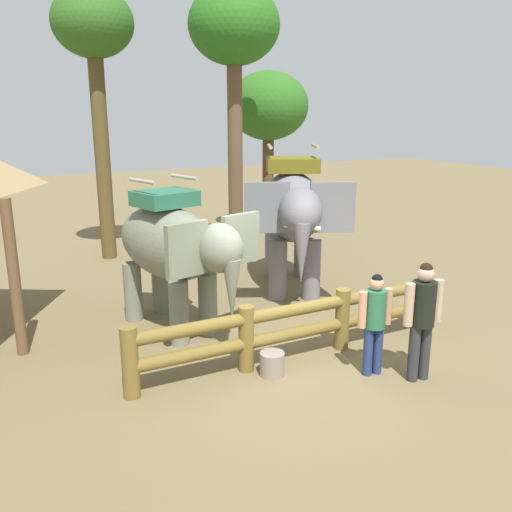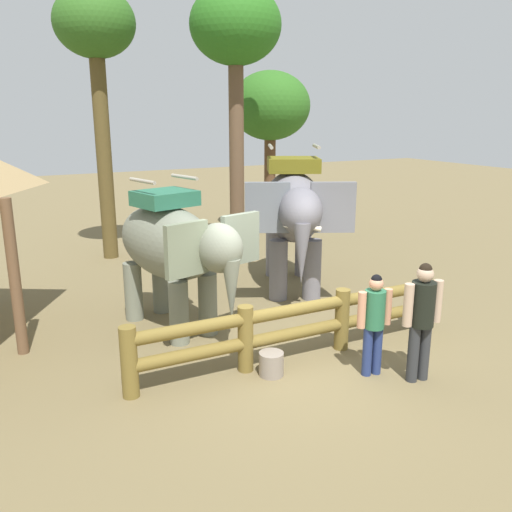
{
  "view_description": "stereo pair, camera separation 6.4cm",
  "coord_description": "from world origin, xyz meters",
  "px_view_note": "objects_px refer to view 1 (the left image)",
  "views": [
    {
      "loc": [
        -4.3,
        -6.68,
        3.86
      ],
      "look_at": [
        0.0,
        1.48,
        1.4
      ],
      "focal_mm": 37.61,
      "sensor_mm": 36.0,
      "label": 1
    },
    {
      "loc": [
        -4.24,
        -6.71,
        3.86
      ],
      "look_at": [
        0.0,
        1.48,
        1.4
      ],
      "focal_mm": 37.61,
      "sensor_mm": 36.0,
      "label": 2
    }
  ],
  "objects_px": {
    "tourist_man_in_blue": "(375,317)",
    "tree_back_center": "(94,38)",
    "log_fence": "(296,324)",
    "tree_far_right": "(268,108)",
    "tourist_woman_in_black": "(422,314)",
    "elephant_center": "(293,211)",
    "elephant_near_left": "(173,247)",
    "tree_far_left": "(234,35)",
    "feed_bucket": "(272,364)"
  },
  "relations": [
    {
      "from": "elephant_near_left",
      "to": "tree_far_right",
      "type": "height_order",
      "value": "tree_far_right"
    },
    {
      "from": "tourist_woman_in_black",
      "to": "feed_bucket",
      "type": "bearing_deg",
      "value": 148.7
    },
    {
      "from": "tourist_man_in_blue",
      "to": "feed_bucket",
      "type": "xyz_separation_m",
      "value": [
        -1.37,
        0.68,
        -0.74
      ]
    },
    {
      "from": "tree_back_center",
      "to": "tourist_man_in_blue",
      "type": "bearing_deg",
      "value": -77.4
    },
    {
      "from": "tourist_woman_in_black",
      "to": "elephant_center",
      "type": "bearing_deg",
      "value": 83.11
    },
    {
      "from": "log_fence",
      "to": "tourist_man_in_blue",
      "type": "relative_size",
      "value": 3.52
    },
    {
      "from": "log_fence",
      "to": "elephant_center",
      "type": "height_order",
      "value": "elephant_center"
    },
    {
      "from": "log_fence",
      "to": "tree_far_left",
      "type": "distance_m",
      "value": 8.4
    },
    {
      "from": "tree_far_right",
      "to": "log_fence",
      "type": "bearing_deg",
      "value": -116.26
    },
    {
      "from": "elephant_center",
      "to": "log_fence",
      "type": "bearing_deg",
      "value": -120.25
    },
    {
      "from": "elephant_center",
      "to": "tree_back_center",
      "type": "bearing_deg",
      "value": 122.4
    },
    {
      "from": "tree_far_right",
      "to": "elephant_near_left",
      "type": "bearing_deg",
      "value": -130.33
    },
    {
      "from": "tree_far_left",
      "to": "tree_back_center",
      "type": "xyz_separation_m",
      "value": [
        -3.18,
        1.48,
        -0.09
      ]
    },
    {
      "from": "tree_back_center",
      "to": "tree_far_right",
      "type": "bearing_deg",
      "value": 8.2
    },
    {
      "from": "tourist_man_in_blue",
      "to": "feed_bucket",
      "type": "distance_m",
      "value": 1.7
    },
    {
      "from": "tree_far_left",
      "to": "tree_far_right",
      "type": "distance_m",
      "value": 3.65
    },
    {
      "from": "feed_bucket",
      "to": "tree_back_center",
      "type": "bearing_deg",
      "value": 94.18
    },
    {
      "from": "log_fence",
      "to": "tree_far_right",
      "type": "relative_size",
      "value": 1.08
    },
    {
      "from": "log_fence",
      "to": "tree_back_center",
      "type": "distance_m",
      "value": 9.38
    },
    {
      "from": "elephant_near_left",
      "to": "tree_back_center",
      "type": "height_order",
      "value": "tree_back_center"
    },
    {
      "from": "tree_far_right",
      "to": "tree_far_left",
      "type": "bearing_deg",
      "value": -134.99
    },
    {
      "from": "log_fence",
      "to": "tree_back_center",
      "type": "relative_size",
      "value": 0.81
    },
    {
      "from": "tourist_man_in_blue",
      "to": "elephant_near_left",
      "type": "bearing_deg",
      "value": 123.99
    },
    {
      "from": "tree_far_left",
      "to": "tree_back_center",
      "type": "bearing_deg",
      "value": 155.05
    },
    {
      "from": "tree_far_left",
      "to": "feed_bucket",
      "type": "xyz_separation_m",
      "value": [
        -2.59,
        -6.62,
        -5.59
      ]
    },
    {
      "from": "tree_far_left",
      "to": "tree_back_center",
      "type": "height_order",
      "value": "tree_far_left"
    },
    {
      "from": "log_fence",
      "to": "tree_far_right",
      "type": "distance_m",
      "value": 10.16
    },
    {
      "from": "elephant_center",
      "to": "tree_back_center",
      "type": "distance_m",
      "value": 6.81
    },
    {
      "from": "tourist_woman_in_black",
      "to": "tree_back_center",
      "type": "bearing_deg",
      "value": 104.88
    },
    {
      "from": "elephant_near_left",
      "to": "tourist_man_in_blue",
      "type": "height_order",
      "value": "elephant_near_left"
    },
    {
      "from": "tourist_man_in_blue",
      "to": "tree_back_center",
      "type": "bearing_deg",
      "value": 102.6
    },
    {
      "from": "elephant_center",
      "to": "tourist_woman_in_black",
      "type": "xyz_separation_m",
      "value": [
        -0.55,
        -4.51,
        -0.75
      ]
    },
    {
      "from": "tourist_woman_in_black",
      "to": "log_fence",
      "type": "bearing_deg",
      "value": 130.94
    },
    {
      "from": "tree_far_left",
      "to": "elephant_near_left",
      "type": "bearing_deg",
      "value": -127.55
    },
    {
      "from": "tree_far_left",
      "to": "tourist_woman_in_black",
      "type": "bearing_deg",
      "value": -95.34
    },
    {
      "from": "tree_far_left",
      "to": "tree_far_right",
      "type": "relative_size",
      "value": 1.36
    },
    {
      "from": "elephant_near_left",
      "to": "tree_far_right",
      "type": "bearing_deg",
      "value": 49.67
    },
    {
      "from": "tourist_woman_in_black",
      "to": "tree_far_right",
      "type": "relative_size",
      "value": 0.35
    },
    {
      "from": "log_fence",
      "to": "tourist_woman_in_black",
      "type": "height_order",
      "value": "tourist_woman_in_black"
    },
    {
      "from": "elephant_center",
      "to": "tree_back_center",
      "type": "relative_size",
      "value": 0.55
    },
    {
      "from": "log_fence",
      "to": "tree_back_center",
      "type": "height_order",
      "value": "tree_back_center"
    },
    {
      "from": "tree_back_center",
      "to": "elephant_near_left",
      "type": "bearing_deg",
      "value": -90.91
    },
    {
      "from": "elephant_center",
      "to": "tourist_woman_in_black",
      "type": "bearing_deg",
      "value": -96.89
    },
    {
      "from": "elephant_near_left",
      "to": "tourist_woman_in_black",
      "type": "xyz_separation_m",
      "value": [
        2.55,
        -3.5,
        -0.52
      ]
    },
    {
      "from": "log_fence",
      "to": "tree_far_right",
      "type": "bearing_deg",
      "value": 63.74
    },
    {
      "from": "tourist_man_in_blue",
      "to": "feed_bucket",
      "type": "relative_size",
      "value": 4.2
    },
    {
      "from": "tree_far_right",
      "to": "elephant_center",
      "type": "bearing_deg",
      "value": -113.9
    },
    {
      "from": "elephant_near_left",
      "to": "tourist_man_in_blue",
      "type": "relative_size",
      "value": 2.09
    },
    {
      "from": "tourist_woman_in_black",
      "to": "tree_far_left",
      "type": "xyz_separation_m",
      "value": [
        0.72,
        7.76,
        4.72
      ]
    },
    {
      "from": "tourist_woman_in_black",
      "to": "tree_far_right",
      "type": "xyz_separation_m",
      "value": [
        2.99,
        10.02,
        2.96
      ]
    }
  ]
}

